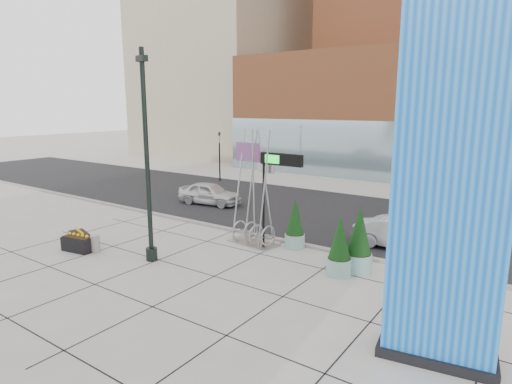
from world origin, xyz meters
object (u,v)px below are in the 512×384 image
Objects in this scene: lamp_post at (148,178)px; concrete_bollard at (95,244)px; blue_pylon at (452,183)px; car_white_west at (210,194)px; public_art_sculpture at (254,215)px; car_silver_mid at (403,234)px; overhead_street_sign at (278,168)px.

lamp_post is 11.34× the size of concrete_bollard.
concrete_bollard is at bearing 171.22° from blue_pylon.
concrete_bollard is at bearing -176.20° from car_white_west.
car_white_west reaches higher than concrete_bollard.
public_art_sculpture is 1.27× the size of car_silver_mid.
overhead_street_sign is at bearing 139.80° from blue_pylon.
blue_pylon is at bearing -3.35° from lamp_post.
blue_pylon reaches higher than public_art_sculpture.
blue_pylon is 2.24× the size of car_silver_mid.
public_art_sculpture is 1.27× the size of car_white_west.
lamp_post reaches higher than car_white_west.
overhead_street_sign is 1.03× the size of car_silver_mid.
concrete_bollard is at bearing 124.37° from car_silver_mid.
car_white_west is (-4.72, 9.05, -2.73)m from lamp_post.
blue_pylon reaches higher than overhead_street_sign.
concrete_bollard is 0.18× the size of car_white_west.
public_art_sculpture is 8.51m from car_white_west.
car_white_west is at bearing 149.94° from overhead_street_sign.
overhead_street_sign is at bearing 47.62° from lamp_post.
car_silver_mid is at bearing -105.46° from car_white_west.
lamp_post reaches higher than car_silver_mid.
public_art_sculpture reaches higher than car_white_west.
blue_pylon is at bearing 0.22° from concrete_bollard.
public_art_sculpture is (2.21, 4.15, -2.06)m from lamp_post.
public_art_sculpture is 1.23× the size of overhead_street_sign.
car_silver_mid is at bearing 102.89° from blue_pylon.
car_silver_mid is at bearing 38.06° from overhead_street_sign.
concrete_bollard is at bearing -165.59° from lamp_post.
lamp_post is at bearing 167.64° from blue_pylon.
public_art_sculpture is at bearing 44.30° from concrete_bollard.
lamp_post is 2.03× the size of car_silver_mid.
overhead_street_sign is at bearing 36.17° from concrete_bollard.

